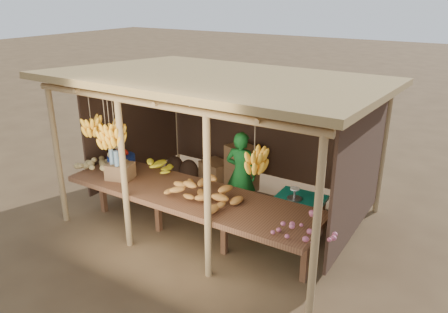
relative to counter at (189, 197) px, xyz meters
The scene contains 13 objects.
ground 1.20m from the counter, 90.00° to the left, with size 60.00×60.00×0.00m, color brown.
stall_structure 1.42m from the counter, 89.74° to the left, with size 4.70×3.50×2.43m.
counter is the anchor object (origin of this frame).
potato_heap 1.59m from the counter, behind, with size 1.00×0.60×0.37m, color tan, non-canonical shape.
sweet_potato_heap 0.36m from the counter, 15.71° to the right, with size 1.09×0.65×0.36m, color #C57E32, non-canonical shape.
onion_heap 1.87m from the counter, ahead, with size 0.68×0.41×0.35m, color #BD5B73, non-canonical shape.
banana_pile 0.97m from the counter, 156.79° to the left, with size 0.58×0.35×0.35m, color #FFF628, non-canonical shape.
tomato_basin 1.63m from the counter, 169.78° to the left, with size 0.45×0.45×0.24m.
bottle_box 1.23m from the counter, behind, with size 0.45×0.40×0.49m.
vendor 1.18m from the counter, 80.68° to the left, with size 0.52×0.34×1.43m, color #197228.
tarp_crate 1.68m from the counter, 37.14° to the left, with size 0.72×0.62×0.84m.
carton_stack 2.05m from the counter, 102.75° to the left, with size 1.22×0.57×0.85m.
burlap_sacks 2.39m from the counter, 130.26° to the left, with size 0.74×0.39×0.52m.
Camera 1 is at (3.43, -5.48, 3.50)m, focal length 35.00 mm.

